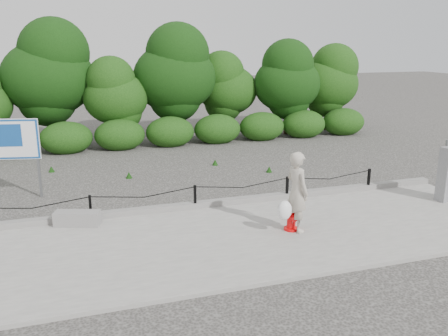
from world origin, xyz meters
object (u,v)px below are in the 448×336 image
object	(u,v)px
pedestrian	(296,193)
fire_hydrant	(292,216)
advertising_sign	(13,143)
concrete_block	(77,218)

from	to	relation	value
pedestrian	fire_hydrant	bearing A→B (deg)	48.50
fire_hydrant	advertising_sign	xyz separation A→B (m)	(-5.91, 4.49, 1.12)
advertising_sign	pedestrian	bearing A→B (deg)	-24.52
pedestrian	concrete_block	xyz separation A→B (m)	(-4.53, 1.79, -0.70)
concrete_block	pedestrian	bearing A→B (deg)	-21.59
fire_hydrant	concrete_block	distance (m)	4.80
concrete_block	advertising_sign	size ratio (longest dim) A/B	0.47
concrete_block	advertising_sign	bearing A→B (deg)	117.90
fire_hydrant	advertising_sign	distance (m)	7.51
pedestrian	advertising_sign	bearing A→B (deg)	42.13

